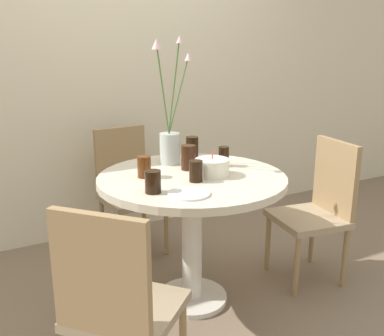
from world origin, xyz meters
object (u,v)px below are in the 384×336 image
at_px(birthday_cake, 212,167).
at_px(drink_glass_3, 153,182).
at_px(drink_glass_2, 144,167).
at_px(drink_glass_4, 196,171).
at_px(flower_vase, 170,138).
at_px(chair_near_front, 127,184).
at_px(chair_far_back, 319,204).
at_px(side_plate, 189,193).
at_px(chair_left_flank, 117,302).
at_px(drink_glass_5, 188,157).
at_px(drink_glass_0, 224,156).
at_px(drink_glass_1, 192,148).

distance_m(birthday_cake, drink_glass_3, 0.41).
bearing_deg(drink_glass_2, drink_glass_4, -43.89).
xyz_separation_m(flower_vase, drink_glass_2, (-0.24, -0.18, -0.10)).
bearing_deg(flower_vase, chair_near_front, 97.11).
xyz_separation_m(chair_far_back, side_plate, (-0.99, -0.15, 0.27)).
relative_size(chair_left_flank, drink_glass_3, 8.20).
relative_size(chair_near_front, drink_glass_5, 6.33).
bearing_deg(birthday_cake, drink_glass_4, -156.90).
bearing_deg(drink_glass_3, birthday_cake, 16.78).
bearing_deg(drink_glass_4, chair_left_flank, -142.52).
xyz_separation_m(drink_glass_0, drink_glass_4, (-0.29, -0.19, -0.00)).
bearing_deg(side_plate, birthday_cake, 40.71).
relative_size(chair_far_back, drink_glass_1, 6.36).
xyz_separation_m(chair_far_back, flower_vase, (-0.83, 0.40, 0.43)).
xyz_separation_m(chair_left_flank, drink_glass_1, (0.80, 0.88, 0.34)).
bearing_deg(chair_near_front, side_plate, -99.79).
height_order(chair_left_flank, drink_glass_2, chair_left_flank).
height_order(birthday_cake, flower_vase, flower_vase).
xyz_separation_m(chair_near_front, chair_left_flank, (-0.55, -1.40, 0.00)).
relative_size(birthday_cake, drink_glass_0, 1.61).
height_order(flower_vase, drink_glass_3, flower_vase).
bearing_deg(chair_near_front, drink_glass_5, -86.44).
bearing_deg(drink_glass_1, birthday_cake, -101.96).
distance_m(chair_near_front, drink_glass_2, 0.83).
relative_size(drink_glass_0, drink_glass_4, 1.05).
height_order(chair_near_front, drink_glass_4, chair_near_front).
xyz_separation_m(drink_glass_3, drink_glass_5, (0.34, 0.28, 0.02)).
xyz_separation_m(drink_glass_1, drink_glass_2, (-0.41, -0.23, -0.01)).
height_order(drink_glass_1, drink_glass_5, same).
distance_m(birthday_cake, flower_vase, 0.36).
bearing_deg(chair_far_back, drink_glass_5, -98.00).
bearing_deg(drink_glass_1, drink_glass_2, -150.62).
height_order(chair_far_back, drink_glass_1, drink_glass_1).
bearing_deg(flower_vase, birthday_cake, -72.93).
height_order(chair_near_front, side_plate, chair_near_front).
xyz_separation_m(side_plate, drink_glass_1, (0.34, 0.60, 0.06)).
bearing_deg(side_plate, flower_vase, 73.59).
bearing_deg(drink_glass_1, chair_left_flank, -132.18).
bearing_deg(side_plate, chair_left_flank, -148.33).
relative_size(flower_vase, drink_glass_0, 6.35).
relative_size(chair_near_front, chair_left_flank, 1.00).
xyz_separation_m(flower_vase, side_plate, (-0.16, -0.55, -0.15)).
bearing_deg(flower_vase, drink_glass_4, -94.75).
bearing_deg(birthday_cake, chair_far_back, -5.71).
bearing_deg(chair_near_front, drink_glass_3, -107.81).
bearing_deg(chair_far_back, chair_left_flank, -64.67).
bearing_deg(flower_vase, chair_left_flank, -126.77).
bearing_deg(birthday_cake, drink_glass_5, 109.50).
bearing_deg(side_plate, chair_far_back, 8.57).
xyz_separation_m(chair_left_flank, birthday_cake, (0.72, 0.51, 0.31)).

